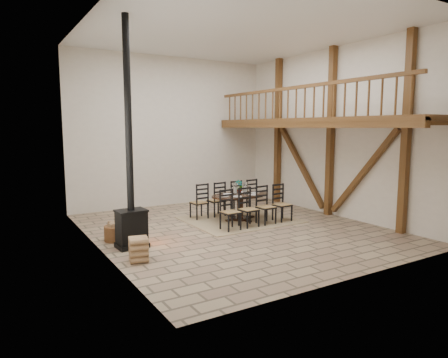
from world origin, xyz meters
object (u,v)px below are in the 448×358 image
wood_stove (131,197)px  log_basket (116,232)px  log_stack (139,249)px  dining_table (240,207)px

wood_stove → log_basket: bearing=98.7°
wood_stove → log_stack: (-0.19, -1.00, -0.88)m
dining_table → log_stack: bearing=-155.0°
wood_stove → log_stack: wood_stove is taller
wood_stove → log_basket: wood_stove is taller
dining_table → log_basket: size_ratio=4.30×
dining_table → log_basket: dining_table is taller
log_basket → wood_stove: bearing=-78.3°
dining_table → wood_stove: wood_stove is taller
dining_table → wood_stove: size_ratio=0.47×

